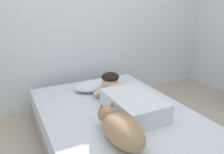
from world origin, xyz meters
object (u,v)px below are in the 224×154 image
object	(u,v)px
person_lying	(126,98)
dog	(121,128)
pillow	(95,85)
coffee_cup	(111,87)
cell_phone	(135,134)
bed	(116,128)

from	to	relation	value
person_lying	dog	bearing A→B (deg)	-124.63
pillow	person_lying	bearing A→B (deg)	-80.88
person_lying	coffee_cup	distance (m)	0.49
pillow	person_lying	xyz separation A→B (m)	(0.09, -0.59, 0.05)
pillow	dog	distance (m)	1.07
dog	cell_phone	size ratio (longest dim) A/B	4.11
pillow	coffee_cup	bearing A→B (deg)	-33.94
person_lying	cell_phone	xyz separation A→B (m)	(-0.17, -0.44, -0.10)
pillow	dog	xyz separation A→B (m)	(-0.22, -1.05, 0.05)
bed	pillow	distance (m)	0.66
dog	coffee_cup	size ratio (longest dim) A/B	4.60
coffee_cup	pillow	bearing A→B (deg)	146.06
dog	coffee_cup	bearing A→B (deg)	67.64
pillow	person_lying	world-z (taller)	person_lying
dog	cell_phone	distance (m)	0.17
person_lying	coffee_cup	xyz separation A→B (m)	(0.07, 0.48, -0.07)
bed	pillow	xyz separation A→B (m)	(0.03, 0.62, 0.24)
pillow	cell_phone	bearing A→B (deg)	-94.42
bed	pillow	bearing A→B (deg)	87.28
pillow	cell_phone	distance (m)	1.04
coffee_cup	person_lying	bearing A→B (deg)	-98.17
bed	person_lying	size ratio (longest dim) A/B	2.17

